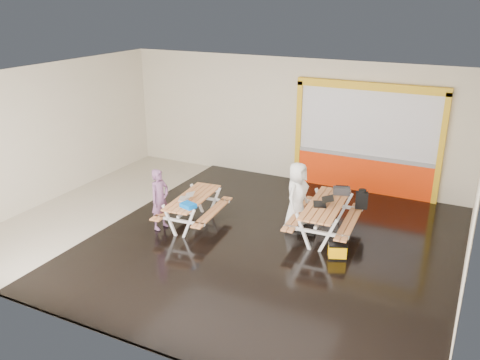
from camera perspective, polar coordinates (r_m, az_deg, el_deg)
The scene contains 14 objects.
room at distance 10.74m, azimuth -2.15°, elevation 2.25°, with size 10.02×8.02×3.52m.
deck at distance 10.91m, azimuth 3.79°, elevation -7.31°, with size 7.50×7.98×0.05m, color black.
kiosk at distance 13.66m, azimuth 14.12°, elevation 4.27°, with size 3.88×0.16×3.00m.
picnic_table_left at distance 11.60m, azimuth -5.38°, elevation -2.69°, with size 1.39×1.92×0.73m.
picnic_table_right at distance 11.15m, azimuth 9.67°, elevation -3.56°, with size 1.48×2.10×0.81m.
person_left at distance 11.41m, azimuth -9.11°, elevation -2.16°, with size 0.51×0.34×1.41m, color #6A4466.
person_right at distance 11.33m, azimuth 6.50°, elevation -1.76°, with size 0.76×0.49×1.55m, color white.
laptop_left at distance 11.39m, azimuth -6.17°, elevation -1.97°, with size 0.43×0.41×0.15m.
laptop_right at distance 10.98m, azimuth 9.38°, elevation -2.52°, with size 0.53×0.50×0.18m.
blue_pouch at distance 10.96m, azimuth -5.91°, elevation -2.89°, with size 0.32×0.23×0.09m, color blue.
toolbox at distance 11.63m, azimuth 11.48°, elevation -1.20°, with size 0.41×0.30×0.22m.
backpack at distance 11.66m, azimuth 13.68°, elevation -2.12°, with size 0.30×0.23×0.45m.
dark_case at distance 11.40m, azimuth 7.61°, elevation -5.64°, with size 0.38×0.28×0.14m, color black.
fluke_bag at distance 10.43m, azimuth 11.01°, elevation -7.97°, with size 0.44×0.37×0.32m.
Camera 1 is at (4.92, -8.94, 5.09)m, focal length 37.50 mm.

